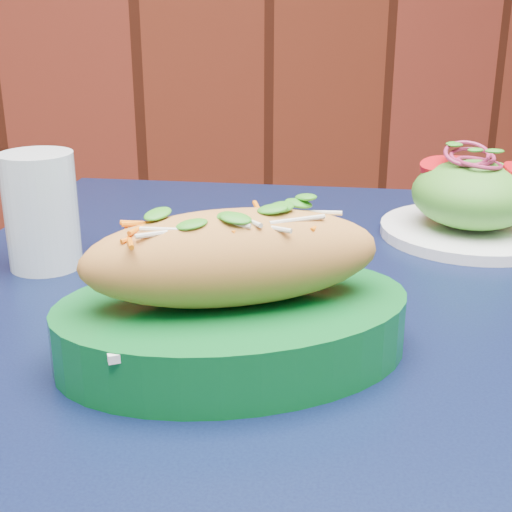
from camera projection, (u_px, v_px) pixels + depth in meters
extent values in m
cube|color=black|center=(341.00, 313.00, 0.65)|extent=(1.05, 1.05, 0.03)
cylinder|color=black|center=(129.00, 430.00, 1.13)|extent=(0.04, 0.04, 0.72)
cube|color=white|center=(233.00, 305.00, 0.52)|extent=(0.21, 0.13, 0.01)
ellipsoid|color=#D08841|center=(233.00, 257.00, 0.51)|extent=(0.22, 0.09, 0.07)
cylinder|color=white|center=(470.00, 231.00, 0.80)|extent=(0.20, 0.20, 0.01)
ellipsoid|color=#4C992D|center=(474.00, 194.00, 0.79)|extent=(0.14, 0.14, 0.08)
cylinder|color=red|center=(439.00, 161.00, 0.80)|extent=(0.04, 0.04, 0.01)
cylinder|color=red|center=(458.00, 157.00, 0.82)|extent=(0.04, 0.04, 0.01)
torus|color=#96204B|center=(478.00, 156.00, 0.78)|extent=(0.05, 0.05, 0.00)
torus|color=#96204B|center=(478.00, 153.00, 0.77)|extent=(0.05, 0.05, 0.00)
torus|color=#96204B|center=(479.00, 149.00, 0.77)|extent=(0.05, 0.05, 0.00)
cylinder|color=silver|center=(41.00, 211.00, 0.70)|extent=(0.07, 0.07, 0.12)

